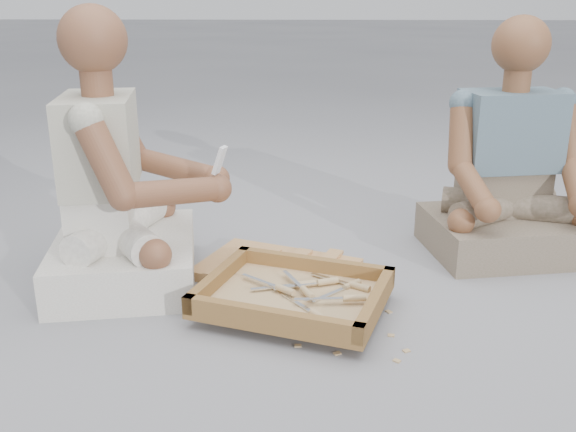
{
  "coord_description": "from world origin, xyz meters",
  "views": [
    {
      "loc": [
        -0.05,
        -1.68,
        0.95
      ],
      "look_at": [
        -0.13,
        0.23,
        0.3
      ],
      "focal_mm": 40.0,
      "sensor_mm": 36.0,
      "label": 1
    }
  ],
  "objects_px": {
    "tool_tray": "(294,295)",
    "companion": "(509,178)",
    "craftsman": "(118,194)",
    "carved_panel": "(277,269)"
  },
  "relations": [
    {
      "from": "tool_tray",
      "to": "companion",
      "type": "xyz_separation_m",
      "value": [
        0.81,
        0.56,
        0.24
      ]
    },
    {
      "from": "craftsman",
      "to": "carved_panel",
      "type": "bearing_deg",
      "value": 86.91
    },
    {
      "from": "companion",
      "to": "craftsman",
      "type": "bearing_deg",
      "value": 2.71
    },
    {
      "from": "carved_panel",
      "to": "companion",
      "type": "distance_m",
      "value": 0.96
    },
    {
      "from": "carved_panel",
      "to": "companion",
      "type": "height_order",
      "value": "companion"
    },
    {
      "from": "tool_tray",
      "to": "craftsman",
      "type": "relative_size",
      "value": 0.71
    },
    {
      "from": "tool_tray",
      "to": "companion",
      "type": "relative_size",
      "value": 0.74
    },
    {
      "from": "carved_panel",
      "to": "tool_tray",
      "type": "xyz_separation_m",
      "value": [
        0.07,
        -0.3,
        0.04
      ]
    },
    {
      "from": "carved_panel",
      "to": "craftsman",
      "type": "distance_m",
      "value": 0.62
    },
    {
      "from": "tool_tray",
      "to": "craftsman",
      "type": "distance_m",
      "value": 0.7
    }
  ]
}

